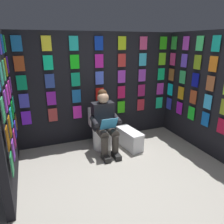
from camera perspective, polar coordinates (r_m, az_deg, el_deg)
The scene contains 7 objects.
ground_plane at distance 3.33m, azimuth 7.44°, elevation -19.29°, with size 30.00×30.00×0.00m, color #9E998E.
display_wall_back at distance 4.48m, azimuth -3.62°, elevation 6.48°, with size 3.41×0.14×2.21m.
display_wall_left at distance 4.51m, azimuth 21.69°, elevation 5.31°, with size 0.14×1.85×2.21m.
display_wall_right at distance 3.36m, azimuth -26.83°, elevation 0.54°, with size 0.14×1.85×2.21m.
toilet at distance 4.28m, azimuth -2.87°, elevation -5.06°, with size 0.41×0.55×0.77m.
person_reading at distance 3.98m, azimuth -1.91°, elevation -2.65°, with size 0.53×0.68×1.19m.
comic_longbox_near at distance 4.32m, azimuth 4.66°, elevation -7.04°, with size 0.35×0.69×0.36m.
Camera 1 is at (1.33, 2.29, 2.02)m, focal length 34.46 mm.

